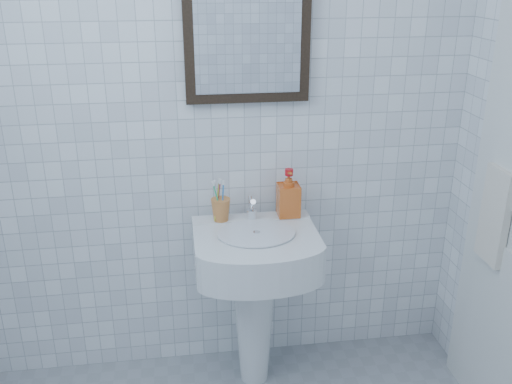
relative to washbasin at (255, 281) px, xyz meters
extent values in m
cube|color=white|center=(-0.15, 0.22, 0.73)|extent=(2.20, 0.02, 2.50)
cone|color=white|center=(0.00, 0.02, -0.20)|extent=(0.20, 0.20, 0.62)
cube|color=white|center=(0.00, -0.02, 0.17)|extent=(0.50, 0.36, 0.15)
cube|color=white|center=(0.00, 0.12, 0.23)|extent=(0.50, 0.09, 0.03)
cylinder|color=white|center=(0.00, -0.05, 0.25)|extent=(0.31, 0.31, 0.01)
cylinder|color=silver|center=(0.00, 0.09, 0.27)|extent=(0.04, 0.04, 0.04)
cylinder|color=silver|center=(0.00, 0.08, 0.32)|extent=(0.02, 0.08, 0.07)
cylinder|color=silver|center=(0.00, 0.11, 0.30)|extent=(0.03, 0.04, 0.08)
imported|color=#C04112|center=(0.16, 0.11, 0.35)|extent=(0.09, 0.09, 0.21)
cube|color=black|center=(0.00, 0.20, 1.03)|extent=(0.50, 0.04, 0.62)
cube|color=white|center=(0.00, 0.18, 1.03)|extent=(0.42, 0.00, 0.54)
torus|color=silver|center=(0.91, -0.25, 0.53)|extent=(0.01, 0.18, 0.18)
cube|color=silver|center=(0.89, -0.25, 0.35)|extent=(0.03, 0.16, 0.38)
camera|label=1|loc=(-0.30, -2.08, 1.25)|focal=40.00mm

